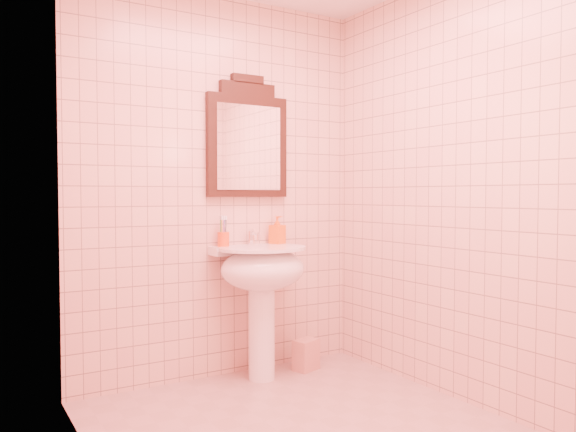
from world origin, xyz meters
TOP-DOWN VIEW (x-y plane):
  - back_wall at (0.00, 1.10)m, footprint 2.00×0.02m
  - pedestal_sink at (0.19, 0.87)m, footprint 0.58×0.58m
  - faucet at (0.19, 1.01)m, footprint 0.04×0.16m
  - mirror at (0.19, 1.07)m, footprint 0.58×0.06m
  - toothbrush_cup at (-0.01, 1.03)m, footprint 0.08×0.08m
  - soap_dispenser at (0.39, 1.02)m, footprint 0.11×0.11m
  - towel at (0.54, 0.89)m, footprint 0.20×0.16m

SIDE VIEW (x-z plane):
  - towel at x=0.54m, z-range 0.00..0.21m
  - pedestal_sink at x=0.19m, z-range 0.23..1.09m
  - toothbrush_cup at x=-0.01m, z-range 0.83..1.00m
  - faucet at x=0.19m, z-range 0.87..0.97m
  - soap_dispenser at x=0.39m, z-range 0.86..1.05m
  - back_wall at x=0.00m, z-range 0.00..2.50m
  - mirror at x=0.19m, z-range 1.15..1.97m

